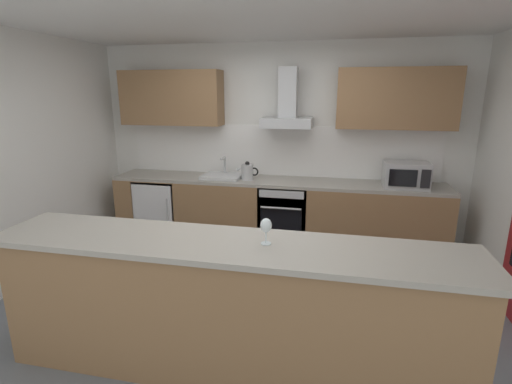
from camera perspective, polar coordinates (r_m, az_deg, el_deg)
The scene contains 14 objects.
ground at distance 3.73m, azimuth -1.84°, elevation -17.66°, with size 5.81×4.89×0.02m, color slate.
ceiling at distance 3.21m, azimuth -2.27°, elevation 25.94°, with size 5.81×4.89×0.02m, color white.
wall_back at distance 5.16m, azimuth 3.48°, elevation 7.06°, with size 5.81×0.12×2.60m, color white.
backsplash_tile at distance 5.10m, azimuth 3.34°, elevation 6.18°, with size 4.08×0.02×0.66m, color white.
counter_back at distance 4.98m, azimuth 2.65°, elevation -3.24°, with size 4.23×0.60×0.90m.
counter_island at distance 2.80m, azimuth -4.25°, elevation -17.03°, with size 3.32×0.64×1.01m.
upper_cabinets at distance 4.89m, azimuth 3.16°, elevation 13.81°, with size 4.17×0.32×0.70m.
oven at distance 4.93m, azimuth 4.23°, elevation -3.33°, with size 0.60×0.62×0.80m.
refrigerator at distance 5.43m, azimuth -13.85°, elevation -2.42°, with size 0.58×0.60×0.85m.
microwave at distance 4.78m, azimuth 21.51°, elevation 2.40°, with size 0.50×0.38×0.30m.
sink at distance 5.00m, azimuth -5.08°, elevation 2.45°, with size 0.50×0.40×0.26m.
kettle at distance 4.85m, azimuth -1.29°, elevation 3.05°, with size 0.29×0.15×0.24m.
range_hood at distance 4.83m, azimuth 4.76°, elevation 12.32°, with size 0.62×0.45×0.72m.
wine_glass at distance 2.50m, azimuth 1.51°, elevation -5.15°, with size 0.08×0.08×0.18m.
Camera 1 is at (0.78, -3.05, 1.98)m, focal length 26.75 mm.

